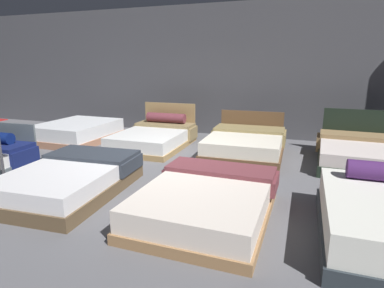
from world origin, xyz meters
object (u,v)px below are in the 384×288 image
bed_1 (71,179)px  bed_5 (155,137)px  bed_4 (77,132)px  bed_2 (207,200)px  bed_6 (245,145)px  bed_7 (360,154)px  price_sign (2,162)px

bed_1 → bed_5: bed_5 is taller
bed_4 → bed_1: bearing=-52.0°
bed_2 → bed_6: bearing=91.7°
bed_5 → bed_7: size_ratio=1.07×
bed_5 → bed_7: (4.46, -0.05, 0.01)m
bed_5 → bed_6: (2.21, -0.11, 0.02)m
bed_5 → price_sign: price_sign is taller
bed_2 → bed_5: bed_5 is taller
price_sign → bed_5: bearing=71.4°
bed_2 → bed_5: (-2.25, 3.10, 0.02)m
bed_6 → bed_7: bed_7 is taller
bed_2 → bed_6: (-0.03, 2.99, 0.04)m
bed_6 → bed_7: bearing=0.2°
bed_6 → bed_4: bearing=179.2°
bed_5 → bed_6: bearing=-3.3°
bed_1 → bed_2: size_ratio=1.06×
bed_2 → bed_7: (2.22, 3.05, 0.03)m
bed_2 → bed_5: bearing=127.0°
bed_1 → bed_4: bearing=123.7°
bed_1 → bed_5: size_ratio=1.02×
bed_1 → bed_7: size_ratio=1.09×
bed_5 → bed_6: size_ratio=1.07×
bed_1 → bed_2: 2.19m
bed_4 → bed_6: bearing=1.2°
bed_2 → bed_4: bed_4 is taller
bed_1 → bed_4: size_ratio=1.10×
bed_2 → bed_4: bearing=147.1°
price_sign → bed_4: bearing=108.9°
bed_1 → bed_6: (2.16, 2.94, 0.02)m
bed_5 → price_sign: 3.43m
bed_5 → bed_7: bearing=-1.2°
bed_7 → price_sign: 6.41m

